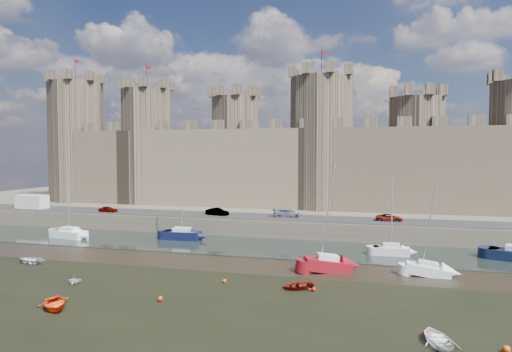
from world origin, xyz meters
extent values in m
plane|color=black|center=(0.00, 0.00, 0.00)|extent=(160.00, 160.00, 0.00)
cube|color=black|center=(0.00, -6.00, 0.01)|extent=(70.00, 34.00, 0.01)
cube|color=black|center=(0.00, 24.00, 0.04)|extent=(160.00, 12.00, 0.08)
cube|color=#4C443A|center=(0.00, 60.00, 1.25)|extent=(160.00, 60.00, 2.50)
cube|color=black|center=(0.00, 34.00, 2.55)|extent=(160.00, 7.00, 0.10)
cube|color=#42382B|center=(0.00, 48.00, 9.50)|extent=(100.00, 9.00, 14.00)
cylinder|color=#42382B|center=(-48.00, 48.00, 14.50)|extent=(11.00, 11.00, 24.00)
cylinder|color=black|center=(-48.00, 48.00, 29.00)|extent=(0.10, 0.10, 5.00)
cube|color=maroon|center=(-47.50, 48.00, 30.80)|extent=(1.00, 0.03, 0.60)
cylinder|color=#42382B|center=(-32.00, 48.00, 13.50)|extent=(10.00, 10.00, 22.00)
cylinder|color=black|center=(-32.00, 48.00, 27.00)|extent=(0.10, 0.10, 5.00)
cube|color=maroon|center=(-31.50, 48.00, 28.80)|extent=(1.00, 0.03, 0.60)
cylinder|color=#42382B|center=(-14.00, 48.00, 12.50)|extent=(9.00, 9.00, 20.00)
cylinder|color=#42382B|center=(2.00, 48.00, 14.00)|extent=(11.00, 11.00, 23.00)
cylinder|color=black|center=(2.00, 48.00, 28.00)|extent=(0.10, 0.10, 5.00)
cube|color=maroon|center=(2.50, 48.00, 29.80)|extent=(1.00, 0.03, 0.60)
cylinder|color=#42382B|center=(18.00, 48.00, 12.00)|extent=(9.00, 9.00, 19.00)
imported|color=gray|center=(-30.89, 32.50, 3.03)|extent=(3.18, 1.42, 1.06)
imported|color=gray|center=(-12.31, 33.52, 3.11)|extent=(3.89, 2.10, 1.22)
imported|color=gray|center=(-1.32, 34.59, 3.15)|extent=(4.66, 2.26, 1.31)
imported|color=gray|center=(13.45, 34.37, 3.03)|extent=(3.86, 1.89, 1.06)
cube|color=silver|center=(-46.61, 33.50, 3.73)|extent=(5.83, 2.80, 2.46)
cube|color=white|center=(-31.03, 22.80, 0.63)|extent=(5.65, 3.04, 1.09)
cube|color=silver|center=(-31.03, 22.80, 1.42)|extent=(2.61, 1.87, 0.50)
cylinder|color=silver|center=(-31.03, 22.80, 5.63)|extent=(0.14, 0.14, 8.92)
cube|color=black|center=(-14.86, 25.93, 0.66)|extent=(5.31, 2.09, 1.16)
cube|color=silver|center=(-14.86, 25.93, 1.50)|extent=(2.36, 1.45, 0.53)
cylinder|color=silver|center=(-14.86, 25.93, 5.97)|extent=(0.14, 0.14, 9.46)
cube|color=silver|center=(13.44, 23.26, 0.57)|extent=(4.21, 1.68, 0.98)
cube|color=silver|center=(13.44, 23.26, 1.29)|extent=(1.88, 1.16, 0.45)
cylinder|color=silver|center=(13.44, 23.26, 5.09)|extent=(0.14, 0.14, 8.06)
cube|color=maroon|center=(6.82, 14.03, 0.62)|extent=(5.23, 3.48, 1.24)
cube|color=silver|center=(6.82, 14.03, 1.52)|extent=(2.49, 2.00, 0.56)
cylinder|color=silver|center=(6.82, 14.03, 6.32)|extent=(0.14, 0.14, 10.15)
cube|color=white|center=(16.75, 14.97, 0.50)|extent=(4.28, 1.72, 1.00)
cube|color=silver|center=(16.75, 14.97, 1.23)|extent=(1.91, 1.19, 0.46)
cylinder|color=silver|center=(16.75, 14.97, 5.10)|extent=(0.14, 0.14, 8.19)
imported|color=#DB3E0C|center=(-12.84, -2.97, 0.36)|extent=(4.24, 4.21, 0.72)
imported|color=white|center=(15.58, -2.05, 0.33)|extent=(2.96, 3.65, 0.67)
imported|color=silver|center=(-15.73, 3.37, 0.37)|extent=(1.53, 1.37, 0.73)
imported|color=maroon|center=(4.83, 7.18, 0.30)|extent=(3.58, 3.25, 0.61)
imported|color=silver|center=(-25.65, 9.14, 0.33)|extent=(3.39, 2.54, 0.67)
sphere|color=#BE5008|center=(-2.22, 7.38, 0.19)|extent=(0.39, 0.39, 0.39)
sphere|color=#D24E09|center=(19.54, -2.49, 0.24)|extent=(0.48, 0.48, 0.48)
sphere|color=red|center=(6.35, 6.93, 0.20)|extent=(0.39, 0.39, 0.39)
sphere|color=red|center=(-5.63, 0.89, 0.23)|extent=(0.46, 0.46, 0.46)
sphere|color=red|center=(15.07, -0.97, 0.23)|extent=(0.46, 0.46, 0.46)
camera|label=1|loc=(11.63, -33.09, 12.41)|focal=32.00mm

